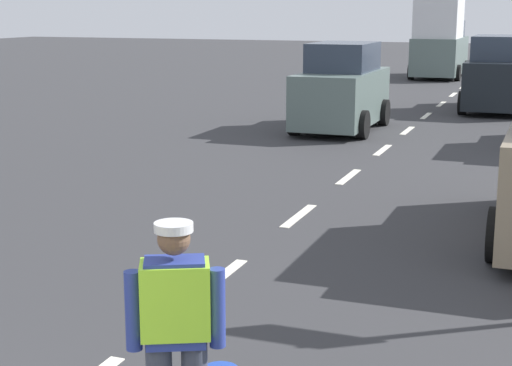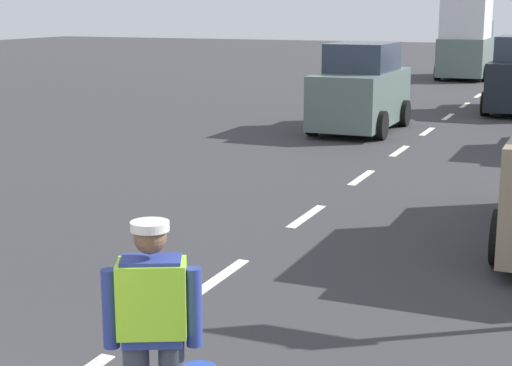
{
  "view_description": "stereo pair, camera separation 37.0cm",
  "coord_description": "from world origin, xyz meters",
  "px_view_note": "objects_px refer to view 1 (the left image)",
  "views": [
    {
      "loc": [
        3.48,
        -2.39,
        3.05
      ],
      "look_at": [
        0.36,
        5.94,
        1.1
      ],
      "focal_mm": 56.64,
      "sensor_mm": 36.0,
      "label": 1
    },
    {
      "loc": [
        3.83,
        -2.25,
        3.05
      ],
      "look_at": [
        0.36,
        5.94,
        1.1
      ],
      "focal_mm": 56.64,
      "sensor_mm": 36.0,
      "label": 2
    }
  ],
  "objects_px": {
    "road_worker": "(179,328)",
    "car_oncoming_second": "(342,90)",
    "car_outgoing_far": "(500,76)",
    "delivery_truck": "(440,41)"
  },
  "relations": [
    {
      "from": "road_worker",
      "to": "car_oncoming_second",
      "type": "xyz_separation_m",
      "value": [
        -2.81,
        15.08,
        0.08
      ]
    },
    {
      "from": "car_outgoing_far",
      "to": "delivery_truck",
      "type": "bearing_deg",
      "value": 106.9
    },
    {
      "from": "delivery_truck",
      "to": "car_oncoming_second",
      "type": "xyz_separation_m",
      "value": [
        -0.1,
        -16.25,
        -0.6
      ]
    },
    {
      "from": "car_outgoing_far",
      "to": "road_worker",
      "type": "bearing_deg",
      "value": -91.72
    },
    {
      "from": "delivery_truck",
      "to": "car_oncoming_second",
      "type": "distance_m",
      "value": 16.27
    },
    {
      "from": "delivery_truck",
      "to": "car_oncoming_second",
      "type": "bearing_deg",
      "value": -90.36
    },
    {
      "from": "delivery_truck",
      "to": "road_worker",
      "type": "bearing_deg",
      "value": -85.06
    },
    {
      "from": "car_oncoming_second",
      "to": "delivery_truck",
      "type": "bearing_deg",
      "value": 89.64
    },
    {
      "from": "car_oncoming_second",
      "to": "car_outgoing_far",
      "type": "xyz_separation_m",
      "value": [
        3.42,
        5.33,
        0.02
      ]
    },
    {
      "from": "road_worker",
      "to": "car_outgoing_far",
      "type": "height_order",
      "value": "car_outgoing_far"
    }
  ]
}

